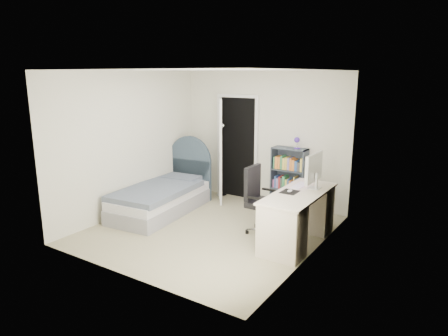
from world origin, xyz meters
The scene contains 8 objects.
room_shell centered at (0.00, 0.00, 1.25)m, with size 3.50×3.70×2.60m.
door centered at (-0.67, 1.56, 1.03)m, with size 0.92×0.71×2.06m.
bed centered at (-1.22, 0.28, 0.29)m, with size 1.15×2.13×1.26m.
nightstand centered at (-1.24, 1.34, 0.38)m, with size 0.39×0.39×0.58m.
floor_lamp centered at (-0.83, 1.64, 0.61)m, with size 0.21×0.21×1.50m.
bookcase centered at (0.63, 1.66, 0.53)m, with size 0.64×0.27×1.36m.
desk centered at (1.38, 0.31, 0.42)m, with size 0.64×1.59×1.30m.
office_chair centered at (0.71, 0.34, 0.58)m, with size 0.54×0.55×1.06m.
Camera 1 is at (3.47, -4.94, 2.45)m, focal length 32.00 mm.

